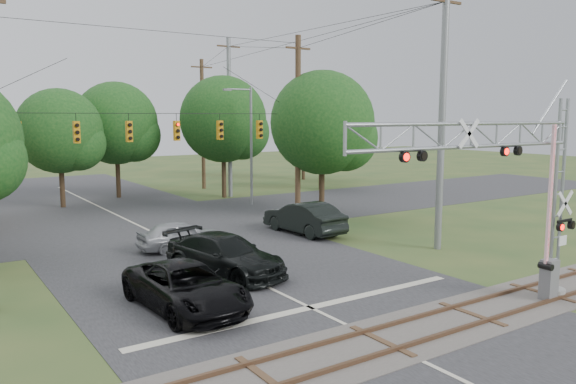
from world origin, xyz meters
TOP-DOWN VIEW (x-y plane):
  - ground at (0.00, 0.00)m, footprint 160.00×160.00m
  - road_main at (0.00, 10.00)m, footprint 14.00×90.00m
  - road_cross at (0.00, 24.00)m, footprint 90.00×12.00m
  - railroad_track at (0.00, 2.00)m, footprint 90.00×3.20m
  - crossing_gantry at (5.07, 1.64)m, footprint 10.34×0.91m
  - traffic_signal_span at (0.91, 20.00)m, footprint 19.34×0.36m
  - pickup_black at (-3.55, 7.78)m, footprint 2.96×5.80m
  - car_dark at (-0.52, 10.75)m, footprint 3.86×6.16m
  - sedan_silver at (-0.25, 16.03)m, footprint 4.21×1.74m
  - suv_dark at (6.99, 15.77)m, footprint 2.19×5.49m
  - streetlight at (9.47, 26.17)m, footprint 2.29×0.24m
  - utility_poles at (2.59, 23.41)m, footprint 24.61×28.20m
  - treeline at (-0.16, 31.61)m, footprint 54.56×26.11m

SIDE VIEW (x-z plane):
  - ground at x=0.00m, z-range 0.00..0.00m
  - road_main at x=0.00m, z-range 0.00..0.02m
  - road_cross at x=0.00m, z-range 0.00..0.02m
  - railroad_track at x=0.00m, z-range -0.05..0.11m
  - sedan_silver at x=-0.25m, z-range 0.00..1.43m
  - pickup_black at x=-3.55m, z-range 0.00..1.57m
  - car_dark at x=-0.52m, z-range 0.00..1.66m
  - suv_dark at x=6.99m, z-range 0.00..1.78m
  - crossing_gantry at x=5.07m, z-range 0.83..7.94m
  - streetlight at x=9.47m, z-range 0.51..9.10m
  - traffic_signal_span at x=0.91m, z-range 0.00..11.50m
  - treeline at x=-0.16m, z-range 0.92..10.64m
  - utility_poles at x=2.59m, z-range -0.31..12.37m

